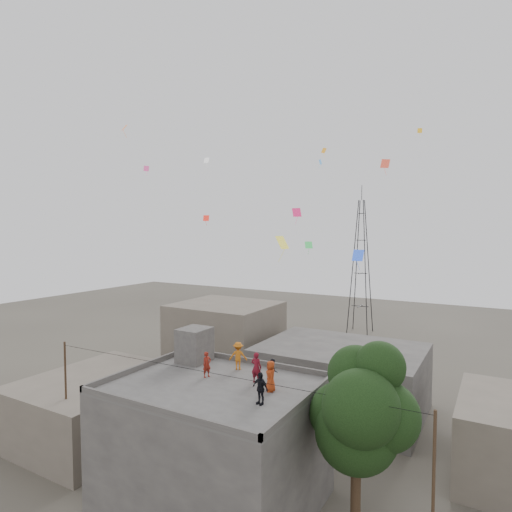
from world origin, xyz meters
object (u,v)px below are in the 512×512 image
Objects in this scene: stair_head_box at (195,345)px; tree at (361,411)px; person_red_adult at (256,367)px; person_dark_adult at (260,388)px; transmission_tower at (361,266)px.

stair_head_box is 0.22× the size of tree.
person_red_adult is 2.71m from person_dark_adult.
person_dark_adult is at bearing -28.71° from stair_head_box.
tree is at bearing 32.65° from person_dark_adult.
tree is 4.47m from person_dark_adult.
tree is 6.28× the size of person_dark_adult.
stair_head_box is at bearing 163.81° from person_dark_adult.
person_red_adult is (-5.63, 0.75, 0.79)m from tree.
transmission_tower is at bearing 106.09° from tree.
transmission_tower reaches higher than stair_head_box.
transmission_tower is 39.14m from person_red_adult.
tree is 5.73m from person_red_adult.
person_red_adult is (5.74, -38.66, -2.18)m from transmission_tower.
tree is 5.78× the size of person_red_adult.
tree is at bearing -73.91° from transmission_tower.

